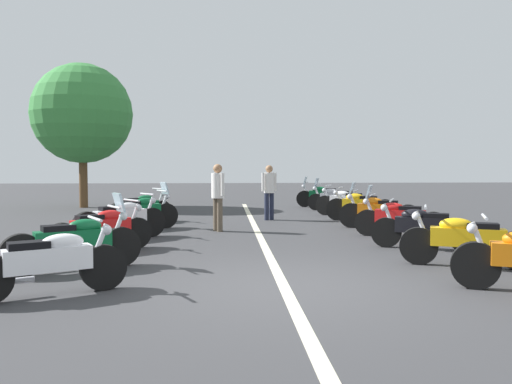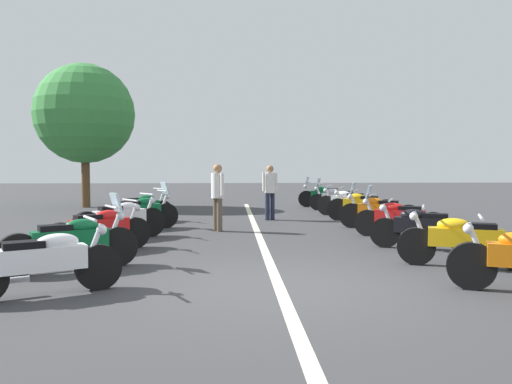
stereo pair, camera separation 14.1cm
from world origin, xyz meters
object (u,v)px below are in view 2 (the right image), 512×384
(motorcycle_left_row_3, at_px, (121,219))
(motorcycle_right_row_4, at_px, (378,211))
(motorcycle_left_row_2, at_px, (101,229))
(motorcycle_right_row_3, at_px, (398,218))
(roadside_tree_0, at_px, (85,114))
(motorcycle_left_row_4, at_px, (140,211))
(bystander_0, at_px, (218,192))
(motorcycle_left_row_1, at_px, (72,241))
(motorcycle_right_row_8, at_px, (325,195))
(motorcycle_left_row_5, at_px, (142,207))
(bystander_1, at_px, (270,188))
(motorcycle_left_row_0, at_px, (45,261))
(motorcycle_right_row_7, at_px, (336,198))
(motorcycle_right_row_6, at_px, (348,202))
(motorcycle_right_row_5, at_px, (361,206))
(motorcycle_right_row_1, at_px, (464,240))
(motorcycle_right_row_2, at_px, (422,227))

(motorcycle_left_row_3, height_order, motorcycle_right_row_4, motorcycle_right_row_4)
(motorcycle_left_row_2, relative_size, motorcycle_right_row_4, 0.89)
(motorcycle_right_row_3, xyz_separation_m, roadside_tree_0, (8.84, 9.53, 3.19))
(motorcycle_left_row_4, distance_m, bystander_0, 2.11)
(motorcycle_left_row_1, bearing_deg, motorcycle_right_row_8, 32.56)
(motorcycle_left_row_5, xyz_separation_m, bystander_1, (0.62, -3.75, 0.52))
(motorcycle_left_row_0, bearing_deg, bystander_1, 39.73)
(motorcycle_left_row_0, height_order, motorcycle_left_row_1, motorcycle_left_row_1)
(motorcycle_right_row_7, height_order, bystander_1, bystander_1)
(motorcycle_left_row_2, height_order, bystander_1, bystander_1)
(motorcycle_right_row_3, distance_m, motorcycle_right_row_6, 4.95)
(motorcycle_right_row_5, xyz_separation_m, motorcycle_right_row_6, (1.57, 0.03, -0.00))
(bystander_0, bearing_deg, motorcycle_right_row_7, -160.30)
(motorcycle_right_row_3, distance_m, motorcycle_right_row_7, 6.85)
(motorcycle_left_row_4, height_order, roadside_tree_0, roadside_tree_0)
(motorcycle_right_row_1, height_order, motorcycle_right_row_4, motorcycle_right_row_4)
(motorcycle_right_row_6, bearing_deg, motorcycle_right_row_1, 116.97)
(bystander_1, relative_size, roadside_tree_0, 0.30)
(motorcycle_right_row_2, bearing_deg, motorcycle_left_row_3, 9.05)
(motorcycle_left_row_2, distance_m, motorcycle_right_row_7, 10.58)
(motorcycle_left_row_0, distance_m, motorcycle_left_row_2, 3.33)
(motorcycle_left_row_0, relative_size, bystander_1, 1.09)
(motorcycle_right_row_3, bearing_deg, motorcycle_left_row_5, -0.80)
(roadside_tree_0, bearing_deg, motorcycle_left_row_2, -163.06)
(motorcycle_left_row_3, bearing_deg, motorcycle_left_row_1, -127.64)
(motorcycle_right_row_1, xyz_separation_m, bystander_0, (4.77, 4.11, 0.54))
(motorcycle_left_row_1, height_order, motorcycle_right_row_7, motorcycle_left_row_1)
(motorcycle_right_row_2, relative_size, bystander_0, 1.15)
(motorcycle_left_row_4, distance_m, motorcycle_right_row_3, 6.42)
(motorcycle_left_row_2, relative_size, motorcycle_left_row_5, 1.06)
(motorcycle_right_row_3, relative_size, roadside_tree_0, 0.35)
(motorcycle_right_row_2, height_order, bystander_0, bystander_0)
(bystander_1, bearing_deg, motorcycle_right_row_8, -58.77)
(motorcycle_left_row_0, distance_m, motorcycle_left_row_1, 1.59)
(motorcycle_left_row_1, relative_size, motorcycle_right_row_2, 1.00)
(motorcycle_right_row_5, xyz_separation_m, motorcycle_right_row_8, (4.97, 0.15, 0.01))
(motorcycle_right_row_1, xyz_separation_m, motorcycle_right_row_6, (8.39, -0.04, 0.01))
(motorcycle_right_row_5, bearing_deg, motorcycle_left_row_3, 51.14)
(motorcycle_right_row_6, bearing_deg, roadside_tree_0, 5.03)
(motorcycle_right_row_6, bearing_deg, motorcycle_left_row_4, 54.97)
(motorcycle_left_row_1, height_order, motorcycle_right_row_1, motorcycle_left_row_1)
(motorcycle_left_row_0, distance_m, motorcycle_right_row_4, 9.00)
(motorcycle_left_row_1, height_order, motorcycle_left_row_4, motorcycle_left_row_4)
(motorcycle_left_row_5, relative_size, motorcycle_right_row_8, 0.78)
(motorcycle_right_row_1, bearing_deg, roadside_tree_0, -30.64)
(motorcycle_left_row_0, distance_m, motorcycle_right_row_7, 13.32)
(motorcycle_left_row_1, height_order, bystander_0, bystander_0)
(motorcycle_left_row_5, xyz_separation_m, motorcycle_right_row_4, (-1.70, -6.40, 0.02))
(motorcycle_right_row_1, xyz_separation_m, motorcycle_right_row_7, (10.28, -0.06, 0.01))
(motorcycle_left_row_0, relative_size, motorcycle_left_row_1, 0.93)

